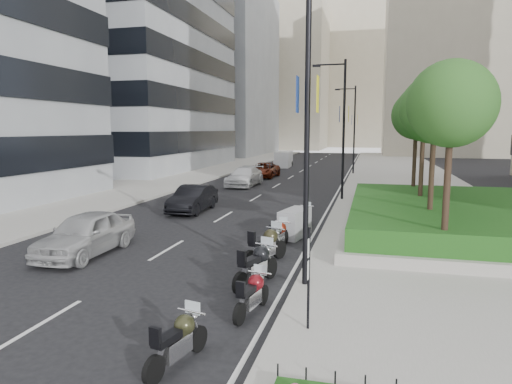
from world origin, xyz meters
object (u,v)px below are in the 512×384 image
(motorcycle_1, at_px, (252,294))
(car_d, at_px, (264,170))
(motorcycle_0, at_px, (178,341))
(car_c, at_px, (244,177))
(lamp_post_2, at_px, (353,125))
(motorcycle_4, at_px, (279,235))
(motorcycle_3, at_px, (266,246))
(car_b, at_px, (193,199))
(parking_sign, at_px, (309,273))
(car_a, at_px, (86,234))
(motorcycle_5, at_px, (295,223))
(delivery_van, at_px, (283,160))
(motorcycle_6, at_px, (304,216))
(motorcycle_2, at_px, (257,265))
(lamp_post_0, at_px, (302,114))
(lamp_post_1, at_px, (341,123))

(motorcycle_1, xyz_separation_m, car_d, (-7.31, 32.30, 0.19))
(motorcycle_0, height_order, car_c, car_c)
(lamp_post_2, height_order, motorcycle_4, lamp_post_2)
(motorcycle_3, bearing_deg, car_b, 59.16)
(parking_sign, bearing_deg, car_a, 152.43)
(motorcycle_5, distance_m, delivery_van, 37.27)
(motorcycle_1, relative_size, car_a, 0.41)
(lamp_post_2, relative_size, motorcycle_6, 4.54)
(motorcycle_1, bearing_deg, motorcycle_3, 18.46)
(car_a, bearing_deg, car_b, 86.81)
(motorcycle_2, distance_m, motorcycle_3, 2.27)
(delivery_van, bearing_deg, lamp_post_0, -81.24)
(motorcycle_5, bearing_deg, lamp_post_0, -157.32)
(motorcycle_4, bearing_deg, motorcycle_1, -165.02)
(parking_sign, relative_size, motorcycle_6, 1.26)
(parking_sign, xyz_separation_m, car_c, (-8.84, 26.23, -0.69))
(lamp_post_1, xyz_separation_m, car_a, (-8.27, -15.34, -4.26))
(motorcycle_5, height_order, delivery_van, delivery_van)
(lamp_post_2, height_order, motorcycle_3, lamp_post_2)
(lamp_post_0, relative_size, motorcycle_5, 4.20)
(lamp_post_0, height_order, motorcycle_2, lamp_post_0)
(lamp_post_2, bearing_deg, motorcycle_3, -92.63)
(lamp_post_1, distance_m, motorcycle_2, 17.69)
(lamp_post_1, relative_size, motorcycle_1, 4.63)
(motorcycle_2, height_order, delivery_van, delivery_van)
(motorcycle_0, distance_m, motorcycle_3, 7.19)
(lamp_post_0, bearing_deg, motorcycle_6, 97.51)
(lamp_post_1, bearing_deg, car_a, -118.35)
(motorcycle_3, xyz_separation_m, car_c, (-6.68, 21.04, 0.14))
(lamp_post_0, xyz_separation_m, motorcycle_0, (-1.63, -5.00, -4.54))
(motorcycle_4, relative_size, car_c, 0.38)
(lamp_post_0, bearing_deg, car_d, 105.19)
(lamp_post_1, height_order, motorcycle_5, lamp_post_1)
(motorcycle_1, xyz_separation_m, car_c, (-7.32, 25.39, 0.25))
(car_d, bearing_deg, lamp_post_2, 32.01)
(lamp_post_0, distance_m, lamp_post_2, 35.00)
(parking_sign, distance_m, motorcycle_3, 5.68)
(motorcycle_1, height_order, car_b, car_b)
(lamp_post_0, relative_size, motorcycle_1, 4.63)
(motorcycle_2, bearing_deg, car_a, 94.42)
(lamp_post_1, distance_m, motorcycle_0, 22.53)
(lamp_post_2, bearing_deg, motorcycle_5, -92.36)
(car_b, xyz_separation_m, car_c, (-0.38, 12.21, 0.03))
(motorcycle_4, bearing_deg, motorcycle_2, -167.77)
(car_c, bearing_deg, lamp_post_0, -68.62)
(motorcycle_2, distance_m, motorcycle_4, 4.39)
(lamp_post_2, xyz_separation_m, car_b, (-7.80, -23.99, -4.32))
(motorcycle_6, distance_m, delivery_van, 35.26)
(motorcycle_3, bearing_deg, lamp_post_2, 21.03)
(motorcycle_1, xyz_separation_m, motorcycle_2, (-0.41, 2.09, 0.10))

